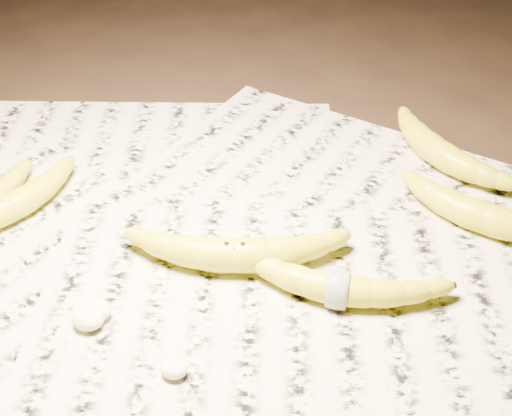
% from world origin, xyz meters
% --- Properties ---
extents(ground, '(3.00, 3.00, 0.00)m').
position_xyz_m(ground, '(0.00, 0.00, 0.00)').
color(ground, black).
rests_on(ground, ground).
extents(newspaper_patch, '(0.90, 0.70, 0.01)m').
position_xyz_m(newspaper_patch, '(-0.02, 0.00, 0.00)').
color(newspaper_patch, beige).
rests_on(newspaper_patch, ground).
extents(banana_left_b, '(0.14, 0.19, 0.04)m').
position_xyz_m(banana_left_b, '(-0.26, 0.01, 0.03)').
color(banana_left_b, gold).
rests_on(banana_left_b, newspaper_patch).
extents(banana_center, '(0.23, 0.11, 0.04)m').
position_xyz_m(banana_center, '(0.02, -0.01, 0.03)').
color(banana_center, gold).
rests_on(banana_center, newspaper_patch).
extents(banana_taped, '(0.20, 0.06, 0.03)m').
position_xyz_m(banana_taped, '(0.14, -0.03, 0.02)').
color(banana_taped, gold).
rests_on(banana_taped, newspaper_patch).
extents(banana_upper_a, '(0.21, 0.12, 0.04)m').
position_xyz_m(banana_upper_a, '(0.28, 0.13, 0.03)').
color(banana_upper_a, gold).
rests_on(banana_upper_a, newspaper_patch).
extents(banana_upper_b, '(0.17, 0.17, 0.04)m').
position_xyz_m(banana_upper_b, '(0.22, 0.26, 0.03)').
color(banana_upper_b, gold).
rests_on(banana_upper_b, newspaper_patch).
extents(measuring_tape, '(0.00, 0.04, 0.04)m').
position_xyz_m(measuring_tape, '(0.14, -0.03, 0.02)').
color(measuring_tape, white).
rests_on(measuring_tape, newspaper_patch).
extents(flesh_chunk_a, '(0.03, 0.03, 0.02)m').
position_xyz_m(flesh_chunk_a, '(-0.10, -0.13, 0.02)').
color(flesh_chunk_a, '#F7E8BF').
rests_on(flesh_chunk_a, newspaper_patch).
extents(flesh_chunk_b, '(0.03, 0.03, 0.02)m').
position_xyz_m(flesh_chunk_b, '(-0.10, -0.11, 0.02)').
color(flesh_chunk_b, '#F7E8BF').
rests_on(flesh_chunk_b, newspaper_patch).
extents(flesh_chunk_c, '(0.03, 0.02, 0.02)m').
position_xyz_m(flesh_chunk_c, '(0.00, -0.16, 0.02)').
color(flesh_chunk_c, '#F7E8BF').
rests_on(flesh_chunk_c, newspaper_patch).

